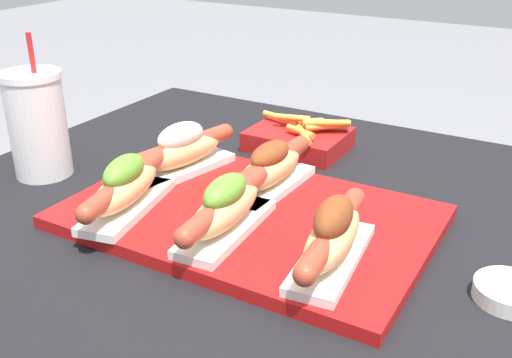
% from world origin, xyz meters
% --- Properties ---
extents(serving_tray, '(0.49, 0.32, 0.02)m').
position_xyz_m(serving_tray, '(-0.04, -0.01, 0.75)').
color(serving_tray, '#B71414').
rests_on(serving_tray, patio_table).
extents(hot_dog_0, '(0.10, 0.21, 0.08)m').
position_xyz_m(hot_dog_0, '(-0.19, -0.09, 0.79)').
color(hot_dog_0, white).
rests_on(hot_dog_0, serving_tray).
extents(hot_dog_1, '(0.07, 0.22, 0.08)m').
position_xyz_m(hot_dog_1, '(-0.04, -0.08, 0.79)').
color(hot_dog_1, white).
rests_on(hot_dog_1, serving_tray).
extents(hot_dog_2, '(0.08, 0.22, 0.08)m').
position_xyz_m(hot_dog_2, '(0.11, -0.08, 0.79)').
color(hot_dog_2, white).
rests_on(hot_dog_2, serving_tray).
extents(hot_dog_3, '(0.10, 0.21, 0.08)m').
position_xyz_m(hot_dog_3, '(-0.20, 0.05, 0.79)').
color(hot_dog_3, white).
rests_on(hot_dog_3, serving_tray).
extents(hot_dog_4, '(0.07, 0.22, 0.07)m').
position_xyz_m(hot_dog_4, '(-0.05, 0.06, 0.79)').
color(hot_dog_4, white).
rests_on(hot_dog_4, serving_tray).
extents(sauce_bowl, '(0.08, 0.08, 0.02)m').
position_xyz_m(sauce_bowl, '(0.30, -0.02, 0.75)').
color(sauce_bowl, white).
rests_on(sauce_bowl, patio_table).
extents(drink_cup, '(0.09, 0.09, 0.23)m').
position_xyz_m(drink_cup, '(-0.41, -0.04, 0.83)').
color(drink_cup, white).
rests_on(drink_cup, patio_table).
extents(fries_basket, '(0.17, 0.14, 0.06)m').
position_xyz_m(fries_basket, '(-0.10, 0.27, 0.76)').
color(fries_basket, '#B21919').
rests_on(fries_basket, patio_table).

